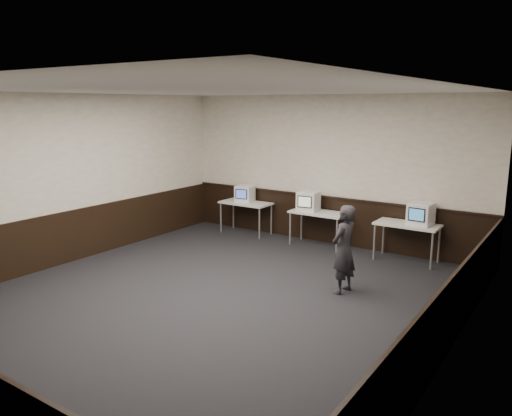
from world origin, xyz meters
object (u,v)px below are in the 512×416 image
at_px(emac_center, 308,201).
at_px(emac_right, 421,214).
at_px(emac_left, 245,194).
at_px(person, 344,249).
at_px(desk_center, 319,215).
at_px(desk_left, 246,205).
at_px(desk_right, 407,227).

bearing_deg(emac_center, emac_right, -5.57).
xyz_separation_m(emac_left, person, (3.52, -2.24, -0.22)).
relative_size(emac_left, emac_center, 0.96).
bearing_deg(desk_center, emac_right, 1.17).
relative_size(emac_left, person, 0.33).
relative_size(emac_right, person, 0.34).
relative_size(emac_left, emac_right, 0.97).
xyz_separation_m(emac_left, emac_right, (4.09, 0.00, 0.02)).
distance_m(emac_left, person, 4.18).
relative_size(desk_left, desk_right, 1.00).
relative_size(desk_right, emac_center, 2.44).
height_order(desk_right, emac_left, emac_left).
relative_size(desk_left, desk_center, 1.00).
bearing_deg(emac_right, desk_right, -165.30).
distance_m(desk_left, emac_center, 1.68).
relative_size(desk_left, person, 0.83).
relative_size(desk_right, person, 0.83).
bearing_deg(person, emac_left, -114.41).
bearing_deg(desk_right, emac_left, 179.36).
relative_size(desk_center, person, 0.83).
bearing_deg(desk_center, desk_right, 0.00).
distance_m(desk_center, emac_center, 0.37).
bearing_deg(person, emac_center, -132.28).
height_order(desk_left, desk_center, same).
bearing_deg(desk_right, person, -98.65).
xyz_separation_m(desk_right, person, (-0.33, -2.19, 0.04)).
distance_m(desk_left, emac_right, 4.04).
distance_m(desk_right, emac_left, 3.87).
height_order(emac_center, emac_right, emac_right).
height_order(desk_left, desk_right, same).
distance_m(desk_left, desk_right, 3.80).
bearing_deg(emac_left, desk_right, -12.38).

